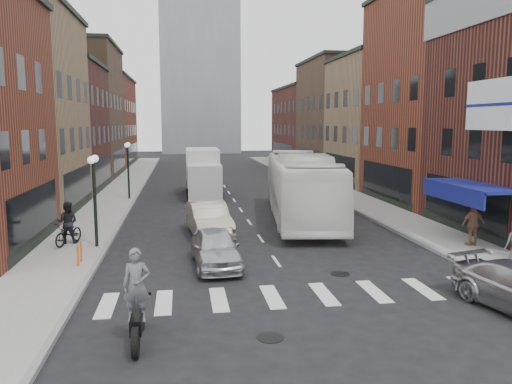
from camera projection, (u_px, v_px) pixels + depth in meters
ground at (281, 269)px, 18.95m from camera, size 160.00×160.00×0.00m
sidewalk_left at (120, 192)px, 39.24m from camera, size 3.00×74.00×0.15m
sidewalk_right at (329, 188)px, 41.74m from camera, size 3.00×74.00×0.15m
curb_left at (140, 193)px, 39.47m from camera, size 0.20×74.00×0.16m
curb_right at (311, 189)px, 41.53m from camera, size 0.20×74.00×0.16m
crosswalk_stripes at (300, 295)px, 16.01m from camera, size 12.00×2.20×0.01m
bldg_left_mid_b at (37, 127)px, 39.54m from camera, size 10.30×10.20×10.30m
bldg_left_far_a at (67, 111)px, 50.11m from camera, size 10.30×12.20×13.30m
bldg_left_far_b at (91, 121)px, 63.96m from camera, size 10.30×16.20×11.30m
bldg_right_mid_a at (457, 98)px, 33.88m from camera, size 10.30×10.20×14.30m
bldg_right_mid_b at (395, 121)px, 43.88m from camera, size 10.30×10.20×11.30m
bldg_right_far_a at (353, 117)px, 54.58m from camera, size 10.30×12.20×12.30m
bldg_right_far_b at (318, 125)px, 68.43m from camera, size 10.30×16.20×10.30m
awning_blue at (466, 187)px, 22.35m from camera, size 1.80×5.00×0.78m
billboard_sign at (491, 107)px, 19.85m from camera, size 1.52×3.00×3.70m
distant_tower at (198, 16)px, 91.89m from camera, size 14.00×14.00×50.00m
streetlamp_near at (94, 183)px, 21.38m from camera, size 0.32×1.22×4.11m
streetlamp_far at (128, 160)px, 35.09m from camera, size 0.32×1.22×4.11m
bike_rack at (79, 253)px, 19.03m from camera, size 0.08×0.68×0.80m
box_truck at (203, 173)px, 37.83m from camera, size 2.53×8.04×3.49m
motorcycle_rider at (137, 300)px, 12.37m from camera, size 0.68×2.41×2.45m
transit_bus at (301, 187)px, 28.39m from camera, size 4.90×13.83×3.77m
sedan_left_near at (216, 248)px, 19.16m from camera, size 1.94×4.36×1.45m
sedan_left_far at (209, 219)px, 24.36m from camera, size 2.26×5.13×1.64m
parked_bicycle at (69, 233)px, 22.01m from camera, size 1.31×2.04×1.01m
ped_left_solo at (68, 222)px, 22.23m from camera, size 0.96×0.62×1.88m
ped_right_b at (473, 224)px, 21.77m from camera, size 1.19×0.71×1.92m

